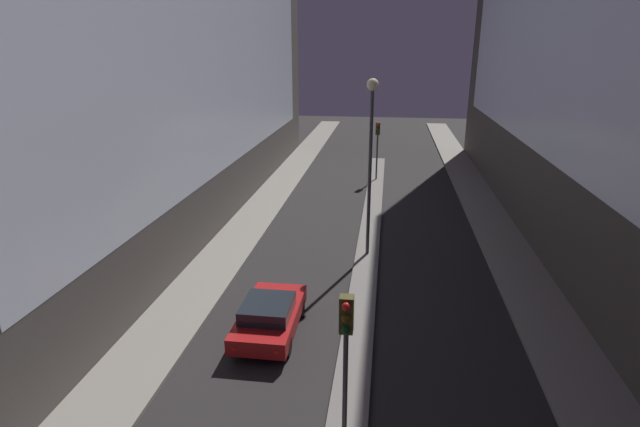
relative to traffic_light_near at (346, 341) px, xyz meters
The scene contains 6 objects.
building_left 21.59m from the traffic_light_near, 122.23° to the left, with size 6.01×42.95×19.10m.
median_strip 15.86m from the traffic_light_near, 90.00° to the left, with size 1.11×37.08×0.13m.
traffic_light_near is the anchor object (origin of this frame).
traffic_light_mid 26.70m from the traffic_light_near, 90.00° to the left, with size 0.32×0.42×4.24m.
street_lamp 12.68m from the traffic_light_near, 90.00° to the left, with size 0.53×0.53×8.18m.
car_left_lane 6.47m from the traffic_light_near, 121.14° to the left, with size 1.94×4.14×1.37m.
Camera 1 is at (0.75, -5.84, 9.64)m, focal length 28.00 mm.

